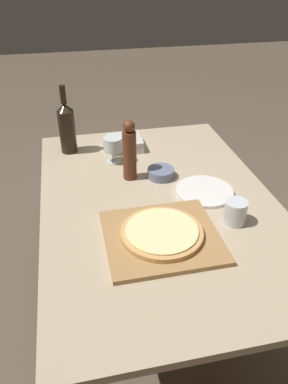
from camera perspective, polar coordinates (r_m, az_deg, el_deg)
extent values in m
plane|color=brown|center=(2.03, 1.79, -18.60)|extent=(12.00, 12.00, 0.00)
cube|color=tan|center=(1.53, 2.25, -1.65)|extent=(0.94, 1.40, 0.03)
cylinder|color=brown|center=(2.23, -12.31, -1.45)|extent=(0.06, 0.06, 0.71)
cylinder|color=brown|center=(2.34, 7.97, 0.94)|extent=(0.06, 0.06, 0.71)
cube|color=#A87A47|center=(1.32, 2.71, -6.84)|extent=(0.40, 0.36, 0.02)
cylinder|color=tan|center=(1.31, 2.73, -6.23)|extent=(0.29, 0.29, 0.02)
cylinder|color=beige|center=(1.30, 2.74, -5.83)|extent=(0.25, 0.25, 0.01)
cylinder|color=black|center=(1.88, -11.60, 9.00)|extent=(0.08, 0.08, 0.21)
cone|color=black|center=(1.83, -12.04, 12.52)|extent=(0.08, 0.08, 0.04)
cylinder|color=black|center=(1.81, -12.26, 14.30)|extent=(0.03, 0.03, 0.09)
cylinder|color=#5B2D19|center=(1.61, -2.21, 5.55)|extent=(0.06, 0.06, 0.22)
sphere|color=#5B2D19|center=(1.55, -2.32, 9.95)|extent=(0.05, 0.05, 0.05)
cylinder|color=silver|center=(1.80, -4.63, 4.71)|extent=(0.07, 0.07, 0.00)
cylinder|color=silver|center=(1.78, -4.67, 5.55)|extent=(0.01, 0.01, 0.05)
cylinder|color=silver|center=(1.76, -4.76, 7.29)|extent=(0.09, 0.09, 0.07)
cylinder|color=slate|center=(1.66, 2.58, 2.92)|extent=(0.12, 0.12, 0.04)
cylinder|color=silver|center=(1.41, 13.75, -3.00)|extent=(0.08, 0.08, 0.09)
cylinder|color=white|center=(1.58, 9.20, 0.10)|extent=(0.24, 0.24, 0.01)
cube|color=beige|center=(1.91, -2.85, 7.45)|extent=(0.16, 0.16, 0.06)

